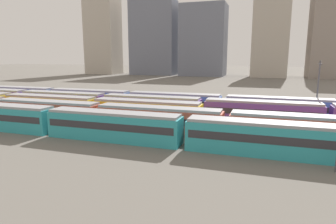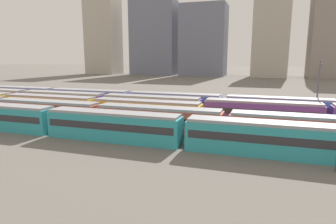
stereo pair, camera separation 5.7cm
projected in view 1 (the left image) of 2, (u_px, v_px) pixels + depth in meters
ground_plane at (12, 113)px, 55.86m from camera, size 600.00×600.00×0.00m
train_track_0 at (184, 131)px, 34.44m from camera, size 112.50×3.06×3.75m
train_track_1 at (158, 120)px, 40.87m from camera, size 93.60×3.06×3.75m
train_track_2 at (50, 105)px, 52.70m from camera, size 55.80×3.06×3.75m
train_track_3 at (151, 106)px, 52.15m from camera, size 93.60×3.06×3.75m
train_track_4 at (130, 100)px, 59.06m from camera, size 74.70×3.06×3.75m
catenary_pole_1 at (318, 86)px, 50.62m from camera, size 0.24×3.20×10.00m
distant_building_0 at (103, 37)px, 180.52m from camera, size 18.83×15.19×45.27m
distant_building_1 at (153, 38)px, 170.55m from camera, size 26.36×13.11×42.39m
distant_building_2 at (204, 41)px, 161.78m from camera, size 24.44×17.95×38.64m
distant_building_3 at (270, 39)px, 151.01m from camera, size 17.84×17.26×39.34m
distant_building_4 at (328, 30)px, 142.15m from camera, size 15.95×18.68×46.92m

